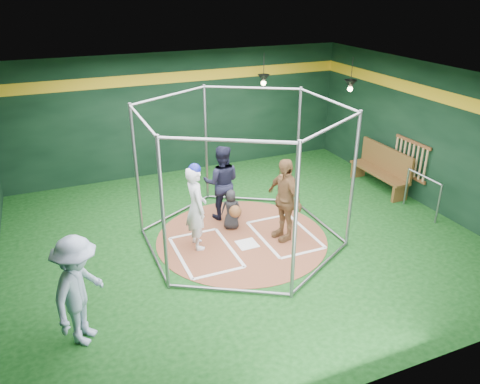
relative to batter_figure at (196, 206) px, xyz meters
name	(u,v)px	position (x,y,z in m)	size (l,w,h in m)	color
room_shell	(242,165)	(1.01, -0.06, 0.80)	(10.10, 9.10, 3.53)	#0C370F
clay_disc	(242,238)	(1.01, -0.07, -0.95)	(3.80, 3.80, 0.01)	brown
home_plate	(247,244)	(1.01, -0.37, -0.94)	(0.43, 0.43, 0.01)	white
batter_box_left	(205,252)	(0.06, -0.32, -0.94)	(1.17, 1.77, 0.01)	white
batter_box_right	(285,235)	(1.96, -0.32, -0.94)	(1.17, 1.77, 0.01)	white
batting_cage	(242,177)	(1.01, -0.07, 0.54)	(4.05, 4.67, 3.00)	gray
bat_rack	(410,159)	(5.94, 0.33, 0.09)	(0.07, 1.25, 0.98)	brown
pendant_lamp_near	(264,79)	(3.21, 3.53, 1.78)	(0.34, 0.34, 0.90)	black
pendant_lamp_far	(351,84)	(5.01, 1.93, 1.78)	(0.34, 0.34, 0.90)	black
batter_figure	(196,206)	(0.00, 0.00, 0.00)	(0.46, 0.68, 1.91)	silver
visitor_leopard	(284,199)	(1.88, -0.39, -0.01)	(1.10, 0.46, 1.87)	#A07444
catcher_figure	(232,210)	(0.97, 0.43, -0.46)	(0.54, 0.61, 0.95)	black
umpire	(222,183)	(0.98, 1.06, -0.04)	(0.88, 0.69, 1.82)	black
bystander_blue	(79,291)	(-2.55, -2.05, -0.02)	(1.21, 0.69, 1.87)	#A2B5D7
dugout_bench	(382,167)	(5.65, 1.01, -0.36)	(0.47, 2.02, 1.18)	brown
steel_railing	(423,188)	(5.56, -0.63, -0.29)	(0.05, 1.15, 0.99)	gray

